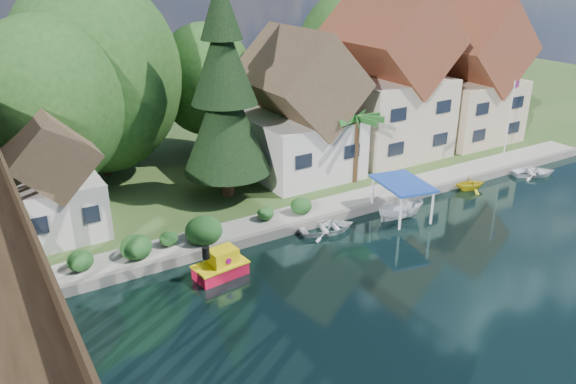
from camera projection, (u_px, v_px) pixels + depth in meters
name	position (u px, v px, depth m)	size (l,w,h in m)	color
ground	(350.00, 302.00, 28.31)	(140.00, 140.00, 0.00)	black
bank	(140.00, 132.00, 55.00)	(140.00, 52.00, 0.50)	#2F4E1F
seawall	(325.00, 220.00, 36.42)	(60.00, 0.40, 0.62)	slate
promenade	(338.00, 203.00, 38.32)	(50.00, 2.60, 0.06)	gray
house_left	(298.00, 114.00, 42.29)	(7.64, 8.64, 11.02)	beige
house_center	(387.00, 83.00, 46.52)	(8.65, 9.18, 13.89)	#C0B096
house_right	(466.00, 81.00, 50.69)	(8.15, 8.64, 12.45)	tan
shed	(54.00, 183.00, 32.97)	(5.09, 5.40, 7.85)	beige
bg_trees	(195.00, 82.00, 42.72)	(49.90, 13.30, 10.57)	#382314
shrubs	(193.00, 231.00, 32.92)	(15.76, 2.47, 1.70)	#194518
conifer	(224.00, 95.00, 37.01)	(6.03, 6.03, 14.85)	#382314
palm_tree	(357.00, 120.00, 40.38)	(4.13, 4.13, 5.42)	#382314
flagpole	(511.00, 112.00, 45.17)	(1.00, 0.38, 6.62)	white
tugboat	(221.00, 266.00, 30.40)	(3.03, 1.90, 2.08)	red
boat_white_a	(327.00, 226.00, 35.42)	(2.60, 3.64, 0.75)	silver
boat_canopy	(401.00, 203.00, 36.85)	(3.54, 4.55, 2.64)	silver
boat_yellow	(470.00, 182.00, 41.72)	(2.05, 2.38, 1.25)	gold
boat_white_b	(534.00, 171.00, 44.62)	(2.51, 3.52, 0.73)	white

